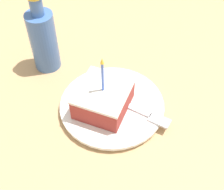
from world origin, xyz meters
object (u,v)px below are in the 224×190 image
object	(u,v)px
fork	(138,110)
bottle	(43,39)
plate	(112,106)
cake_slice	(103,98)

from	to	relation	value
fork	bottle	distance (m)	0.28
fork	bottle	size ratio (longest dim) A/B	0.86
plate	cake_slice	xyz separation A→B (m)	(0.01, 0.02, 0.04)
plate	bottle	xyz separation A→B (m)	(0.20, -0.07, 0.07)
cake_slice	fork	xyz separation A→B (m)	(-0.07, -0.02, -0.03)
cake_slice	bottle	size ratio (longest dim) A/B	0.69
cake_slice	fork	bearing A→B (deg)	-167.35
plate	cake_slice	size ratio (longest dim) A/B	1.62
plate	fork	size ratio (longest dim) A/B	1.31
cake_slice	bottle	xyz separation A→B (m)	(0.19, -0.09, 0.04)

